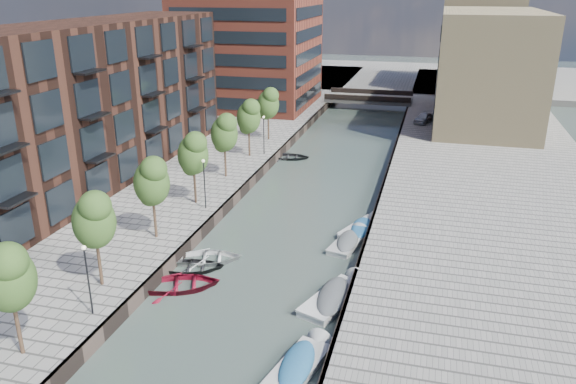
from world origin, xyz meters
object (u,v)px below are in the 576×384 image
at_px(tree_4, 224,132).
at_px(sloop_2, 181,288).
at_px(motorboat_2, 367,227).
at_px(sloop_1, 193,270).
at_px(motorboat_4, 350,241).
at_px(tree_6, 268,103).
at_px(tree_3, 193,152).
at_px(motorboat_3, 364,228).
at_px(bridge, 369,98).
at_px(tree_2, 151,180).
at_px(tree_1, 94,218).
at_px(tree_5, 249,116).
at_px(motorboat_0, 301,363).
at_px(tree_0, 8,275).
at_px(sloop_4, 290,159).
at_px(sloop_3, 209,261).
at_px(car, 424,118).
at_px(motorboat_1, 338,296).

xyz_separation_m(tree_4, sloop_2, (4.05, -18.67, -5.31)).
relative_size(tree_4, motorboat_2, 1.11).
distance_m(sloop_1, motorboat_4, 11.72).
bearing_deg(tree_6, tree_3, -90.00).
bearing_deg(motorboat_4, sloop_1, -144.92).
xyz_separation_m(tree_6, motorboat_3, (14.04, -20.92, -5.11)).
bearing_deg(motorboat_4, bridge, 95.56).
bearing_deg(tree_2, sloop_1, -30.83).
relative_size(tree_1, tree_6, 1.00).
xyz_separation_m(tree_1, tree_6, (0.00, 35.00, 0.00)).
bearing_deg(motorboat_4, tree_5, 128.92).
bearing_deg(sloop_1, motorboat_0, -147.38).
relative_size(tree_0, sloop_2, 1.21).
bearing_deg(sloop_4, motorboat_3, -156.10).
xyz_separation_m(tree_0, motorboat_2, (14.16, 21.57, -5.21)).
distance_m(sloop_3, motorboat_4, 10.47).
height_order(tree_4, sloop_1, tree_4).
bearing_deg(motorboat_3, motorboat_4, -105.55).
bearing_deg(tree_3, sloop_1, -67.98).
xyz_separation_m(bridge, tree_3, (-8.50, -47.00, 3.92)).
height_order(sloop_2, sloop_4, sloop_2).
relative_size(bridge, tree_2, 2.18).
relative_size(tree_2, tree_3, 1.00).
bearing_deg(sloop_1, bridge, -21.90).
distance_m(tree_2, tree_3, 7.00).
xyz_separation_m(tree_4, car, (17.25, 27.09, -3.63)).
xyz_separation_m(tree_3, motorboat_2, (14.16, 0.57, -5.21)).
distance_m(tree_3, sloop_2, 13.44).
distance_m(sloop_3, sloop_4, 25.04).
height_order(sloop_2, car, car).
relative_size(tree_5, motorboat_4, 1.20).
xyz_separation_m(tree_4, motorboat_3, (14.04, -6.92, -5.11)).
bearing_deg(sloop_3, tree_2, 59.46).
height_order(tree_1, motorboat_1, tree_1).
distance_m(bridge, tree_4, 41.08).
height_order(bridge, sloop_3, bridge).
distance_m(tree_6, sloop_3, 29.62).
bearing_deg(tree_6, motorboat_2, -55.27).
distance_m(tree_2, sloop_3, 6.88).
xyz_separation_m(tree_5, car, (17.25, 20.09, -3.63)).
height_order(tree_4, sloop_2, tree_4).
height_order(tree_4, sloop_4, tree_4).
distance_m(tree_0, motorboat_3, 25.84).
relative_size(bridge, sloop_4, 2.98).
bearing_deg(bridge, motorboat_3, -83.27).
bearing_deg(sloop_2, tree_0, 133.02).
bearing_deg(tree_2, sloop_2, -49.06).
height_order(sloop_2, sloop_3, sloop_2).
xyz_separation_m(tree_1, motorboat_2, (14.16, 14.57, -5.21)).
distance_m(tree_1, motorboat_0, 14.52).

